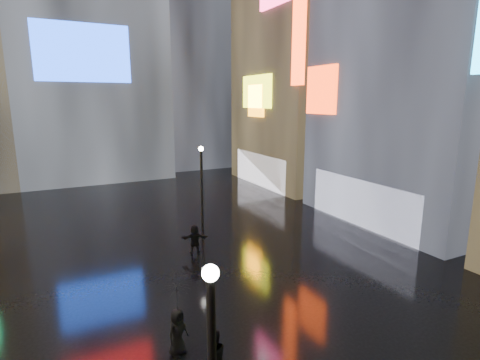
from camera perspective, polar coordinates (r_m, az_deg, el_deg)
ground at (r=22.38m, az=-9.31°, el=-8.75°), size 140.00×140.00×0.00m
building_right_far at (r=37.75m, az=10.21°, el=21.14°), size 10.28×12.00×28.00m
tower_flank_right at (r=49.30m, az=-9.04°, el=22.54°), size 12.00×12.00×34.00m
lamp_far at (r=22.89m, az=-5.85°, el=-0.48°), size 0.30×0.30×5.20m
pedestrian_1 at (r=11.46m, az=-4.15°, el=-25.60°), size 0.89×0.71×1.76m
pedestrian_4 at (r=12.81m, az=-9.50°, el=-21.85°), size 0.89×0.78×1.53m
pedestrian_5 at (r=19.90m, az=-6.90°, el=-8.98°), size 1.50×0.91×1.54m
umbrella_2 at (r=12.19m, az=-9.70°, el=-17.24°), size 1.12×1.11×0.83m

